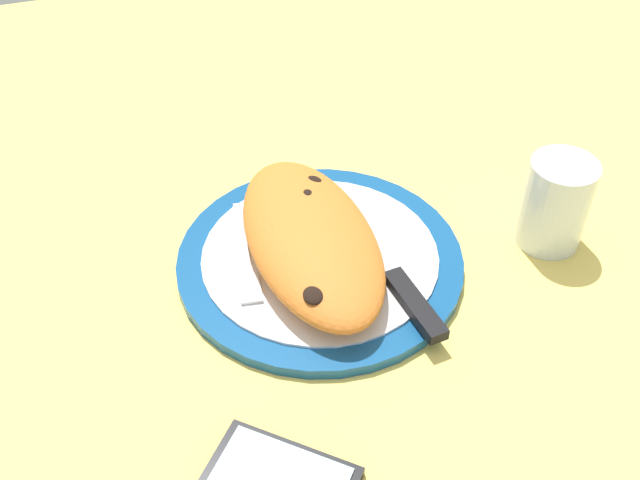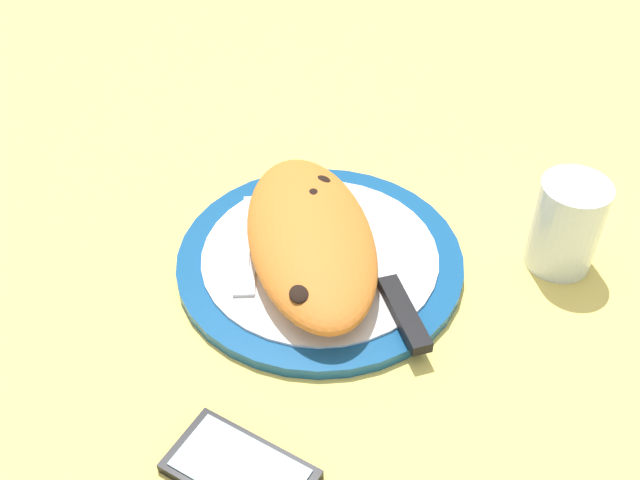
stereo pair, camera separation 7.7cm
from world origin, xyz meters
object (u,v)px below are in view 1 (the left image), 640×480
smartphone (281,478)px  water_glass (554,208)px  knife (399,284)px  plate (320,260)px  fork (246,261)px  calzone (312,240)px

smartphone → water_glass: size_ratio=1.31×
knife → water_glass: 19.36cm
plate → water_glass: water_glass is taller
fork → water_glass: (5.24, 32.60, 2.64)cm
knife → water_glass: (-3.12, 18.96, 2.35)cm
smartphone → water_glass: (-19.01, 35.78, 3.82)cm
fork → water_glass: bearing=80.9°
calzone → plate: bearing=106.8°
calzone → water_glass: 26.15cm
knife → fork: bearing=-121.5°
knife → smartphone: knife is taller
fork → water_glass: 33.12cm
smartphone → calzone: bearing=156.4°
fork → knife: (8.36, 13.64, 0.29)cm
calzone → smartphone: size_ratio=1.98×
smartphone → water_glass: bearing=118.0°
fork → knife: bearing=58.5°
calzone → fork: size_ratio=1.73×
calzone → fork: bearing=-103.3°
knife → water_glass: bearing=99.3°
plate → fork: (-1.29, -7.69, 1.01)cm
calzone → water_glass: size_ratio=2.59×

